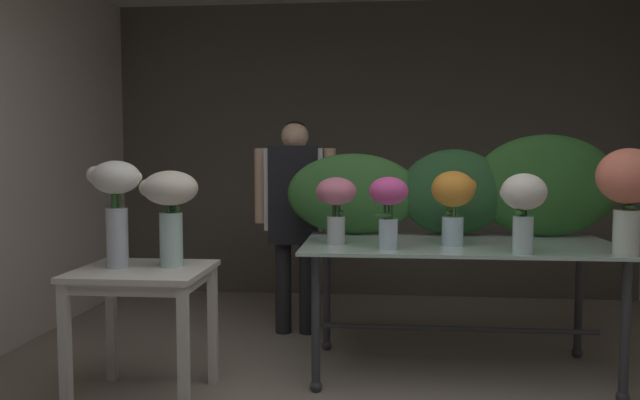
% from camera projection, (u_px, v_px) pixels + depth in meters
% --- Properties ---
extents(ground_plane, '(7.80, 7.80, 0.00)m').
position_uv_depth(ground_plane, '(371.00, 353.00, 4.02)').
color(ground_plane, gray).
extents(wall_back, '(4.99, 0.12, 2.75)m').
position_uv_depth(wall_back, '(373.00, 151.00, 5.69)').
color(wall_back, '#5B564C').
rests_on(wall_back, ground).
extents(wall_left, '(0.12, 3.66, 2.75)m').
position_uv_depth(wall_left, '(12.00, 148.00, 4.16)').
color(wall_left, beige).
rests_on(wall_left, ground).
extents(display_table_glass, '(1.85, 0.93, 0.80)m').
position_uv_depth(display_table_glass, '(459.00, 262.00, 3.60)').
color(display_table_glass, silver).
rests_on(display_table_glass, ground).
extents(side_table_white, '(0.69, 0.61, 0.72)m').
position_uv_depth(side_table_white, '(143.00, 287.00, 3.20)').
color(side_table_white, silver).
rests_on(side_table_white, ground).
extents(florist, '(0.60, 0.24, 1.58)m').
position_uv_depth(florist, '(295.00, 204.00, 4.41)').
color(florist, '#232328').
rests_on(florist, ground).
extents(foliage_backdrop, '(2.14, 0.29, 0.66)m').
position_uv_depth(foliage_backdrop, '(461.00, 190.00, 3.91)').
color(foliage_backdrop, '#387033').
rests_on(foliage_backdrop, display_table_glass).
extents(vase_fuchsia_dahlias, '(0.22, 0.22, 0.41)m').
position_uv_depth(vase_fuchsia_dahlias, '(388.00, 202.00, 3.33)').
color(vase_fuchsia_dahlias, silver).
rests_on(vase_fuchsia_dahlias, display_table_glass).
extents(vase_coral_anemones, '(0.33, 0.32, 0.56)m').
position_uv_depth(vase_coral_anemones, '(629.00, 186.00, 3.11)').
color(vase_coral_anemones, silver).
rests_on(vase_coral_anemones, display_table_glass).
extents(vase_sunset_freesia, '(0.26, 0.25, 0.43)m').
position_uv_depth(vase_sunset_freesia, '(454.00, 198.00, 3.47)').
color(vase_sunset_freesia, silver).
rests_on(vase_sunset_freesia, display_table_glass).
extents(vase_rosy_tulips, '(0.24, 0.24, 0.40)m').
position_uv_depth(vase_rosy_tulips, '(336.00, 200.00, 3.53)').
color(vase_rosy_tulips, silver).
rests_on(vase_rosy_tulips, display_table_glass).
extents(vase_ivory_lilies, '(0.24, 0.24, 0.43)m').
position_uv_depth(vase_ivory_lilies, '(523.00, 202.00, 3.17)').
color(vase_ivory_lilies, silver).
rests_on(vase_ivory_lilies, display_table_glass).
extents(vase_white_roses_tall, '(0.28, 0.25, 0.57)m').
position_uv_depth(vase_white_roses_tall, '(116.00, 198.00, 3.18)').
color(vase_white_roses_tall, silver).
rests_on(vase_white_roses_tall, side_table_white).
extents(vase_cream_lisianthus_tall, '(0.32, 0.29, 0.52)m').
position_uv_depth(vase_cream_lisianthus_tall, '(170.00, 203.00, 3.22)').
color(vase_cream_lisianthus_tall, silver).
rests_on(vase_cream_lisianthus_tall, side_table_white).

